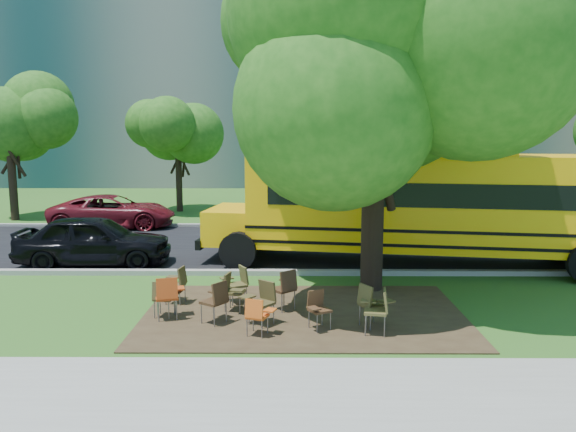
{
  "coord_description": "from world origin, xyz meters",
  "views": [
    {
      "loc": [
        0.73,
        -12.43,
        3.97
      ],
      "look_at": [
        0.62,
        4.49,
        1.46
      ],
      "focal_mm": 35.0,
      "sensor_mm": 36.0,
      "label": 1
    }
  ],
  "objects_px": {
    "school_bus": "(453,203)",
    "chair_8": "(178,281)",
    "chair_2": "(216,298)",
    "chair_9": "(238,281)",
    "bg_car_red": "(113,212)",
    "chair_3": "(262,298)",
    "main_tree": "(375,89)",
    "chair_6": "(378,306)",
    "chair_5": "(318,306)",
    "chair_11": "(286,285)",
    "chair_7": "(371,301)",
    "black_car": "(94,240)",
    "chair_0": "(168,293)",
    "chair_4": "(257,313)",
    "chair_1": "(164,295)",
    "chair_10": "(232,288)"
  },
  "relations": [
    {
      "from": "school_bus",
      "to": "chair_4",
      "type": "height_order",
      "value": "school_bus"
    },
    {
      "from": "chair_11",
      "to": "chair_6",
      "type": "bearing_deg",
      "value": -80.0
    },
    {
      "from": "chair_5",
      "to": "chair_8",
      "type": "bearing_deg",
      "value": -57.74
    },
    {
      "from": "chair_10",
      "to": "black_car",
      "type": "xyz_separation_m",
      "value": [
        -4.63,
        4.45,
        0.23
      ]
    },
    {
      "from": "school_bus",
      "to": "chair_0",
      "type": "xyz_separation_m",
      "value": [
        -7.41,
        -4.92,
        -1.33
      ]
    },
    {
      "from": "chair_4",
      "to": "bg_car_red",
      "type": "height_order",
      "value": "bg_car_red"
    },
    {
      "from": "chair_9",
      "to": "chair_4",
      "type": "bearing_deg",
      "value": 166.92
    },
    {
      "from": "chair_7",
      "to": "chair_9",
      "type": "relative_size",
      "value": 1.04
    },
    {
      "from": "chair_5",
      "to": "chair_11",
      "type": "height_order",
      "value": "chair_11"
    },
    {
      "from": "chair_5",
      "to": "chair_11",
      "type": "relative_size",
      "value": 0.85
    },
    {
      "from": "main_tree",
      "to": "chair_6",
      "type": "distance_m",
      "value": 5.51
    },
    {
      "from": "school_bus",
      "to": "chair_8",
      "type": "xyz_separation_m",
      "value": [
        -7.44,
        -3.74,
        -1.38
      ]
    },
    {
      "from": "chair_8",
      "to": "chair_11",
      "type": "xyz_separation_m",
      "value": [
        2.53,
        -0.52,
        0.04
      ]
    },
    {
      "from": "chair_8",
      "to": "bg_car_red",
      "type": "bearing_deg",
      "value": 34.26
    },
    {
      "from": "main_tree",
      "to": "bg_car_red",
      "type": "distance_m",
      "value": 14.0
    },
    {
      "from": "school_bus",
      "to": "chair_10",
      "type": "bearing_deg",
      "value": -135.41
    },
    {
      "from": "chair_7",
      "to": "chair_8",
      "type": "height_order",
      "value": "chair_7"
    },
    {
      "from": "chair_8",
      "to": "school_bus",
      "type": "bearing_deg",
      "value": -53.7
    },
    {
      "from": "chair_7",
      "to": "black_car",
      "type": "bearing_deg",
      "value": -155.64
    },
    {
      "from": "school_bus",
      "to": "bg_car_red",
      "type": "xyz_separation_m",
      "value": [
        -12.27,
        6.78,
        -1.22
      ]
    },
    {
      "from": "chair_0",
      "to": "bg_car_red",
      "type": "relative_size",
      "value": 0.19
    },
    {
      "from": "main_tree",
      "to": "chair_6",
      "type": "xyz_separation_m",
      "value": [
        -0.32,
        -3.23,
        -4.45
      ]
    },
    {
      "from": "chair_5",
      "to": "black_car",
      "type": "relative_size",
      "value": 0.18
    },
    {
      "from": "school_bus",
      "to": "chair_8",
      "type": "bearing_deg",
      "value": -144.16
    },
    {
      "from": "chair_1",
      "to": "bg_car_red",
      "type": "height_order",
      "value": "bg_car_red"
    },
    {
      "from": "chair_5",
      "to": "chair_6",
      "type": "bearing_deg",
      "value": 137.57
    },
    {
      "from": "chair_10",
      "to": "black_car",
      "type": "distance_m",
      "value": 6.42
    },
    {
      "from": "chair_0",
      "to": "bg_car_red",
      "type": "xyz_separation_m",
      "value": [
        -4.87,
        11.7,
        0.11
      ]
    },
    {
      "from": "chair_1",
      "to": "chair_2",
      "type": "height_order",
      "value": "chair_2"
    },
    {
      "from": "main_tree",
      "to": "chair_3",
      "type": "xyz_separation_m",
      "value": [
        -2.65,
        -2.66,
        -4.46
      ]
    },
    {
      "from": "chair_0",
      "to": "chair_5",
      "type": "bearing_deg",
      "value": -25.89
    },
    {
      "from": "school_bus",
      "to": "chair_11",
      "type": "bearing_deg",
      "value": -129.92
    },
    {
      "from": "main_tree",
      "to": "chair_0",
      "type": "xyz_separation_m",
      "value": [
        -4.66,
        -2.4,
        -4.44
      ]
    },
    {
      "from": "chair_6",
      "to": "chair_11",
      "type": "distance_m",
      "value": 2.38
    },
    {
      "from": "chair_3",
      "to": "chair_4",
      "type": "relative_size",
      "value": 1.17
    },
    {
      "from": "chair_3",
      "to": "chair_8",
      "type": "height_order",
      "value": "chair_3"
    },
    {
      "from": "chair_1",
      "to": "chair_7",
      "type": "relative_size",
      "value": 0.9
    },
    {
      "from": "chair_3",
      "to": "chair_11",
      "type": "distance_m",
      "value": 1.03
    },
    {
      "from": "chair_2",
      "to": "chair_9",
      "type": "xyz_separation_m",
      "value": [
        0.31,
        1.45,
        -0.03
      ]
    },
    {
      "from": "chair_4",
      "to": "chair_0",
      "type": "bearing_deg",
      "value": 172.28
    },
    {
      "from": "chair_8",
      "to": "chair_4",
      "type": "bearing_deg",
      "value": -127.79
    },
    {
      "from": "chair_8",
      "to": "black_car",
      "type": "height_order",
      "value": "black_car"
    },
    {
      "from": "school_bus",
      "to": "chair_4",
      "type": "bearing_deg",
      "value": -123.49
    },
    {
      "from": "chair_0",
      "to": "black_car",
      "type": "distance_m",
      "value": 6.02
    },
    {
      "from": "chair_3",
      "to": "school_bus",
      "type": "bearing_deg",
      "value": -97.36
    },
    {
      "from": "chair_8",
      "to": "chair_10",
      "type": "distance_m",
      "value": 1.47
    },
    {
      "from": "chair_9",
      "to": "main_tree",
      "type": "bearing_deg",
      "value": -98.04
    },
    {
      "from": "chair_3",
      "to": "chair_5",
      "type": "xyz_separation_m",
      "value": [
        1.14,
        -0.29,
        -0.07
      ]
    },
    {
      "from": "main_tree",
      "to": "chair_7",
      "type": "distance_m",
      "value": 5.32
    },
    {
      "from": "bg_car_red",
      "to": "chair_9",
      "type": "bearing_deg",
      "value": -154.88
    }
  ]
}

